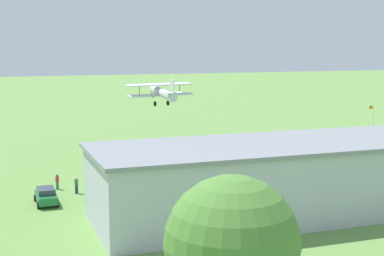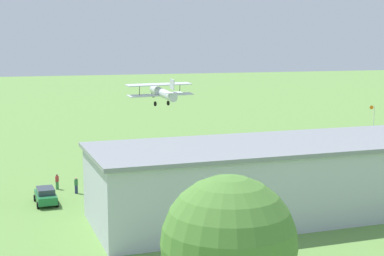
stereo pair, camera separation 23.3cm
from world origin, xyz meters
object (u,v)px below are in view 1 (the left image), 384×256
at_px(person_crossing_taxiway, 104,182).
at_px(person_by_parked_cars, 57,182).
at_px(biplane, 162,92).
at_px(tree_behind_hangar_right, 232,243).
at_px(windsock, 370,109).
at_px(person_watching_takeoff, 329,164).
at_px(car_green, 46,196).
at_px(hangar, 275,179).
at_px(person_near_hangar_door, 76,185).

height_order(person_crossing_taxiway, person_by_parked_cars, person_crossing_taxiway).
bearing_deg(biplane, tree_behind_hangar_right, 78.39).
relative_size(tree_behind_hangar_right, windsock, 1.67).
bearing_deg(biplane, person_by_parked_cars, 38.61).
bearing_deg(person_crossing_taxiway, tree_behind_hangar_right, 89.85).
bearing_deg(person_crossing_taxiway, person_watching_takeoff, -178.57).
bearing_deg(windsock, person_by_parked_cars, 17.90).
bearing_deg(biplane, person_crossing_taxiway, 52.82).
height_order(car_green, tree_behind_hangar_right, tree_behind_hangar_right).
bearing_deg(hangar, tree_behind_hangar_right, 59.28).
distance_m(person_watching_takeoff, windsock, 25.01).
bearing_deg(tree_behind_hangar_right, person_near_hangar_door, -85.37).
xyz_separation_m(person_watching_takeoff, windsock, (-17.73, -17.11, 4.26)).
bearing_deg(hangar, windsock, -135.41).
bearing_deg(biplane, person_watching_takeoff, 144.26).
height_order(person_crossing_taxiway, person_watching_takeoff, person_crossing_taxiway).
bearing_deg(person_near_hangar_door, person_crossing_taxiway, -163.75).
bearing_deg(car_green, person_by_parked_cars, -106.01).
distance_m(biplane, person_by_parked_cars, 20.81).
distance_m(person_watching_takeoff, person_by_parked_cars, 32.67).
distance_m(person_watching_takeoff, tree_behind_hangar_right, 47.04).
bearing_deg(person_crossing_taxiway, person_by_parked_cars, -17.83).
relative_size(person_near_hangar_door, person_by_parked_cars, 1.05).
height_order(hangar, person_watching_takeoff, hangar).
relative_size(biplane, person_by_parked_cars, 5.70).
bearing_deg(tree_behind_hangar_right, car_green, -79.23).
relative_size(person_crossing_taxiway, person_by_parked_cars, 1.01).
distance_m(person_near_hangar_door, person_by_parked_cars, 2.96).
bearing_deg(person_crossing_taxiway, car_green, 32.29).
bearing_deg(person_watching_takeoff, biplane, -35.74).
relative_size(hangar, tree_behind_hangar_right, 3.51).
distance_m(biplane, person_watching_takeoff, 23.35).
bearing_deg(windsock, hangar, 44.59).
relative_size(person_watching_takeoff, windsock, 0.28).
relative_size(biplane, car_green, 2.23).
bearing_deg(person_by_parked_cars, biplane, -141.39).
bearing_deg(biplane, person_near_hangar_door, 47.34).
xyz_separation_m(hangar, person_by_parked_cars, (18.07, -15.59, -2.55)).
relative_size(hangar, person_crossing_taxiway, 20.20).
xyz_separation_m(car_green, person_watching_takeoff, (-34.24, -4.69, -0.05)).
distance_m(biplane, person_near_hangar_door, 21.13).
height_order(biplane, windsock, biplane).
relative_size(person_watching_takeoff, person_by_parked_cars, 0.96).
bearing_deg(car_green, biplane, -133.44).
xyz_separation_m(biplane, person_by_parked_cars, (14.94, 11.93, -8.23)).
bearing_deg(person_near_hangar_door, person_by_parked_cars, -54.03).
height_order(person_near_hangar_door, tree_behind_hangar_right, tree_behind_hangar_right).
bearing_deg(car_green, windsock, -157.25).
xyz_separation_m(person_by_parked_cars, tree_behind_hangar_right, (-4.64, 38.19, 5.54)).
bearing_deg(hangar, biplane, -83.50).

